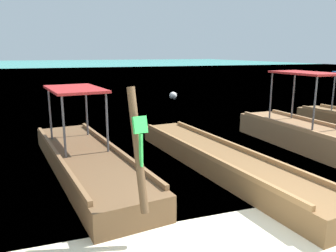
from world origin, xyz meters
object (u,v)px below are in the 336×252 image
object	(u,v)px
longtail_boat_orange_ribbon	(221,161)
longtail_boat_green_ribbon	(86,160)
longtail_boat_blue_ribbon	(319,139)
mooring_buoy_near	(173,96)

from	to	relation	value
longtail_boat_orange_ribbon	longtail_boat_green_ribbon	bearing A→B (deg)	162.49
longtail_boat_orange_ribbon	longtail_boat_blue_ribbon	size ratio (longest dim) A/B	1.07
longtail_boat_blue_ribbon	mooring_buoy_near	world-z (taller)	longtail_boat_blue_ribbon
longtail_boat_green_ribbon	longtail_boat_blue_ribbon	size ratio (longest dim) A/B	0.98
longtail_boat_green_ribbon	mooring_buoy_near	bearing A→B (deg)	60.26
longtail_boat_green_ribbon	longtail_boat_orange_ribbon	size ratio (longest dim) A/B	0.91
longtail_boat_blue_ribbon	mooring_buoy_near	xyz separation A→B (m)	(-0.08, 11.41, -0.16)
longtail_boat_green_ribbon	longtail_boat_blue_ribbon	world-z (taller)	longtail_boat_blue_ribbon
longtail_boat_orange_ribbon	mooring_buoy_near	distance (m)	12.22
longtail_boat_green_ribbon	longtail_boat_orange_ribbon	xyz separation A→B (m)	(3.00, -0.95, -0.07)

